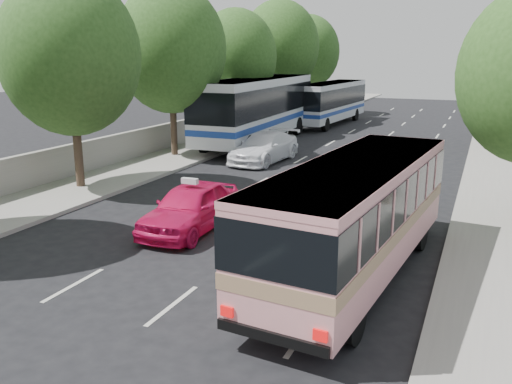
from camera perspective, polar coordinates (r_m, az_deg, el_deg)
The scene contains 15 objects.
ground at distance 15.04m, azimuth -8.03°, elevation -7.96°, with size 120.00×120.00×0.00m, color black.
sidewalk_left at distance 35.99m, azimuth -3.27°, elevation 5.44°, with size 4.00×90.00×0.15m, color #9E998E.
sidewalk_right at distance 32.35m, azimuth 24.88°, elevation 3.07°, with size 4.00×90.00×0.12m, color #9E998E.
low_wall at distance 36.70m, azimuth -5.83°, elevation 6.87°, with size 0.30×90.00×1.50m, color #9E998E.
tree_left_b at distance 23.74m, azimuth -18.98°, elevation 13.99°, with size 5.70×5.70×8.88m.
tree_left_c at distance 30.31m, azimuth -8.91°, elevation 15.10°, with size 6.00×6.00×9.35m.
tree_left_d at distance 37.31m, azimuth -2.06°, elevation 14.35°, with size 5.52×5.52×8.60m.
tree_left_e at distance 44.65m, azimuth 2.57°, elevation 15.38°, with size 6.30×6.30×9.82m.
tree_left_f at distance 52.27m, azimuth 5.55°, elevation 14.72°, with size 5.88×5.88×9.16m.
pink_bus at distance 13.97m, azimuth 10.62°, elevation -1.57°, with size 3.33×9.76×3.05m.
pink_taxi at distance 17.87m, azimuth -6.90°, elevation -1.59°, with size 1.87×4.64×1.58m, color #DB1353.
white_pickup at distance 29.13m, azimuth 0.88°, elevation 4.72°, with size 2.16×5.32×1.55m, color white.
tour_coach_front at distance 35.04m, azimuth 0.16°, elevation 9.20°, with size 3.30×13.88×4.13m.
tour_coach_rear at distance 44.79m, azimuth 7.86°, elevation 9.63°, with size 3.19×11.43×3.38m.
taxi_roof_sign at distance 17.65m, azimuth -6.99°, elevation 1.16°, with size 0.55×0.18×0.18m, color silver.
Camera 1 is at (7.31, -11.84, 5.70)m, focal length 38.00 mm.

